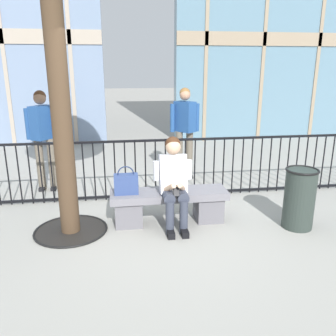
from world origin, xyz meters
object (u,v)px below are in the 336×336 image
(stone_bench, at_px, (169,203))
(seated_person_with_phone, at_px, (174,180))
(bystander_at_railing, at_px, (185,126))
(trash_can, at_px, (299,198))
(bystander_further_back, at_px, (43,133))
(handbag_on_bench, at_px, (126,184))

(stone_bench, distance_m, seated_person_with_phone, 0.40)
(bystander_at_railing, relative_size, trash_can, 2.10)
(seated_person_with_phone, bearing_deg, bystander_further_back, 137.97)
(bystander_further_back, relative_size, trash_can, 2.10)
(seated_person_with_phone, xyz_separation_m, bystander_further_back, (-1.96, 1.77, 0.35))
(handbag_on_bench, relative_size, bystander_at_railing, 0.22)
(seated_person_with_phone, distance_m, handbag_on_bench, 0.64)
(handbag_on_bench, height_order, trash_can, handbag_on_bench)
(stone_bench, distance_m, trash_can, 1.74)
(bystander_at_railing, relative_size, bystander_further_back, 1.00)
(seated_person_with_phone, bearing_deg, handbag_on_bench, 169.25)
(stone_bench, distance_m, handbag_on_bench, 0.66)
(bystander_at_railing, bearing_deg, bystander_further_back, -172.12)
(stone_bench, xyz_separation_m, handbag_on_bench, (-0.58, -0.01, 0.32))
(bystander_further_back, height_order, trash_can, bystander_further_back)
(bystander_at_railing, bearing_deg, handbag_on_bench, -120.35)
(handbag_on_bench, distance_m, bystander_further_back, 2.16)
(stone_bench, height_order, trash_can, trash_can)
(handbag_on_bench, relative_size, trash_can, 0.47)
(bystander_at_railing, distance_m, bystander_further_back, 2.53)
(stone_bench, xyz_separation_m, seated_person_with_phone, (0.04, -0.13, 0.38))
(handbag_on_bench, xyz_separation_m, trash_can, (2.26, -0.40, -0.17))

